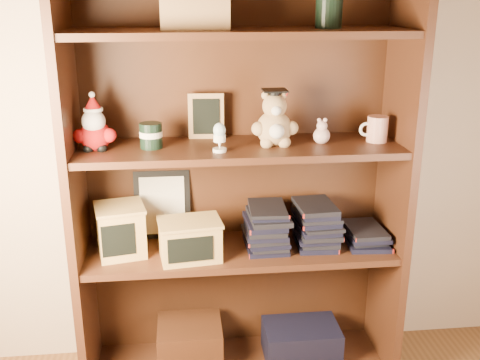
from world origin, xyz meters
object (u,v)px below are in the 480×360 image
Objects in this scene: bookcase at (238,186)px; grad_teddy_bear at (274,124)px; teacher_mug at (377,129)px; treats_box at (121,230)px.

grad_teddy_bear is (0.12, -0.06, 0.25)m from bookcase.
bookcase is at bearing 174.23° from teacher_mug.
teacher_mug is 1.00m from treats_box.
grad_teddy_bear is at bearing -179.07° from teacher_mug.
grad_teddy_bear is 0.68m from treats_box.
bookcase is 0.28m from grad_teddy_bear.
bookcase reaches higher than treats_box.
teacher_mug is at bearing -5.77° from bookcase.
grad_teddy_bear is at bearing -0.54° from treats_box.
bookcase reaches higher than teacher_mug.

